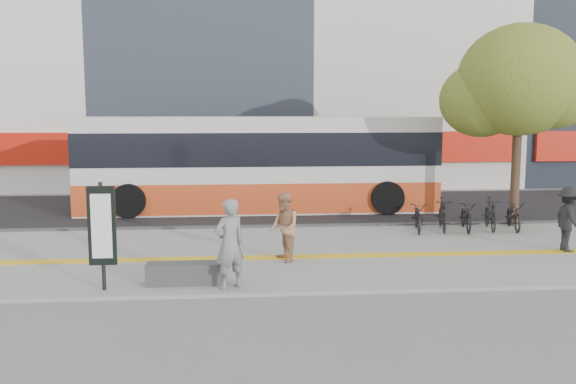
{
  "coord_description": "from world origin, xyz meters",
  "views": [
    {
      "loc": [
        -1.52,
        -14.05,
        3.71
      ],
      "look_at": [
        -0.17,
        2.0,
        1.57
      ],
      "focal_mm": 39.0,
      "sensor_mm": 36.0,
      "label": 1
    }
  ],
  "objects": [
    {
      "name": "street",
      "position": [
        0.0,
        9.0,
        0.03
      ],
      "size": [
        40.0,
        8.0,
        0.06
      ],
      "primitive_type": "cube",
      "color": "black",
      "rests_on": "ground"
    },
    {
      "name": "sidewalk",
      "position": [
        0.0,
        1.5,
        0.04
      ],
      "size": [
        40.0,
        7.0,
        0.08
      ],
      "primitive_type": "cube",
      "color": "slate",
      "rests_on": "ground"
    },
    {
      "name": "seated_woman",
      "position": [
        -1.66,
        -1.6,
        1.0
      ],
      "size": [
        0.81,
        0.73,
        1.85
      ],
      "primitive_type": "imported",
      "rotation": [
        0.0,
        0.0,
        3.69
      ],
      "color": "black",
      "rests_on": "sidewalk"
    },
    {
      "name": "bicycle_row",
      "position": [
        5.4,
        4.0,
        0.55
      ],
      "size": [
        3.91,
        1.8,
        1.0
      ],
      "color": "black",
      "rests_on": "sidewalk"
    },
    {
      "name": "curb",
      "position": [
        0.0,
        5.0,
        0.07
      ],
      "size": [
        40.0,
        0.25,
        0.14
      ],
      "primitive_type": "cube",
      "color": "#343437",
      "rests_on": "ground"
    },
    {
      "name": "bench",
      "position": [
        -2.6,
        -1.2,
        0.3
      ],
      "size": [
        1.6,
        0.45,
        0.45
      ],
      "primitive_type": "cube",
      "color": "#343437",
      "rests_on": "sidewalk"
    },
    {
      "name": "tactile_strip",
      "position": [
        0.0,
        1.0,
        0.09
      ],
      "size": [
        40.0,
        0.45,
        0.01
      ],
      "primitive_type": "cube",
      "color": "yellow",
      "rests_on": "sidewalk"
    },
    {
      "name": "signboard",
      "position": [
        -4.2,
        -1.51,
        1.37
      ],
      "size": [
        0.55,
        0.1,
        2.2
      ],
      "color": "black",
      "rests_on": "sidewalk"
    },
    {
      "name": "pedestrian_tan",
      "position": [
        -0.38,
        0.6,
        0.91
      ],
      "size": [
        0.83,
        0.95,
        1.66
      ],
      "primitive_type": "imported",
      "rotation": [
        0.0,
        0.0,
        -1.28
      ],
      "color": "tan",
      "rests_on": "sidewalk"
    },
    {
      "name": "pedestrian_dark",
      "position": [
        6.97,
        1.03,
        0.92
      ],
      "size": [
        0.64,
        1.09,
        1.68
      ],
      "primitive_type": "imported",
      "rotation": [
        0.0,
        0.0,
        1.56
      ],
      "color": "black",
      "rests_on": "sidewalk"
    },
    {
      "name": "street_tree",
      "position": [
        7.18,
        4.82,
        4.51
      ],
      "size": [
        4.4,
        3.8,
        6.31
      ],
      "color": "#3D2A1B",
      "rests_on": "sidewalk"
    },
    {
      "name": "ground",
      "position": [
        0.0,
        0.0,
        0.0
      ],
      "size": [
        120.0,
        120.0,
        0.0
      ],
      "primitive_type": "plane",
      "color": "slate",
      "rests_on": "ground"
    },
    {
      "name": "bus",
      "position": [
        -0.69,
        8.5,
        1.65
      ],
      "size": [
        12.71,
        3.01,
        3.38
      ],
      "color": "silver",
      "rests_on": "street"
    }
  ]
}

